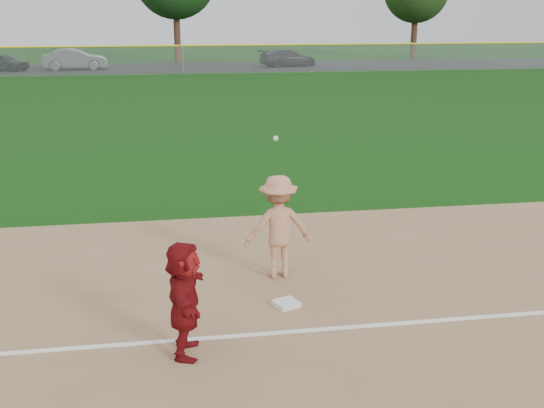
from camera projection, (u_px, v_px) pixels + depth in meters
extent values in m
plane|color=#103E0B|center=(288.00, 310.00, 10.68)|extent=(160.00, 160.00, 0.00)
cube|color=white|center=(298.00, 331.00, 9.92)|extent=(60.00, 0.10, 0.01)
cube|color=black|center=(180.00, 67.00, 54.28)|extent=(120.00, 10.00, 0.01)
cube|color=white|center=(286.00, 304.00, 10.76)|extent=(0.45, 0.45, 0.08)
imported|color=maroon|center=(184.00, 299.00, 9.06)|extent=(0.61, 1.53, 1.61)
imported|color=black|center=(3.00, 62.00, 50.97)|extent=(4.12, 2.82, 1.30)
imported|color=#585A60|center=(75.00, 59.00, 51.98)|extent=(4.86, 1.92, 1.58)
imported|color=black|center=(288.00, 58.00, 54.90)|extent=(4.98, 2.95, 1.35)
imported|color=#A6A6A9|center=(278.00, 227.00, 11.74)|extent=(1.21, 0.75, 1.81)
sphere|color=silver|center=(276.00, 138.00, 10.65)|extent=(0.08, 0.08, 0.08)
plane|color=#999EA0|center=(183.00, 60.00, 48.32)|extent=(110.00, 0.00, 110.00)
cylinder|color=yellow|center=(183.00, 46.00, 48.04)|extent=(110.00, 0.12, 0.12)
cylinder|color=gray|center=(183.00, 60.00, 48.32)|extent=(0.08, 0.08, 2.00)
cylinder|color=gray|center=(449.00, 57.00, 51.47)|extent=(0.08, 0.08, 2.00)
cylinder|color=#3D2316|center=(177.00, 38.00, 58.93)|extent=(0.56, 0.56, 4.10)
cylinder|color=#3A2315|center=(414.00, 38.00, 63.70)|extent=(0.56, 0.56, 3.64)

